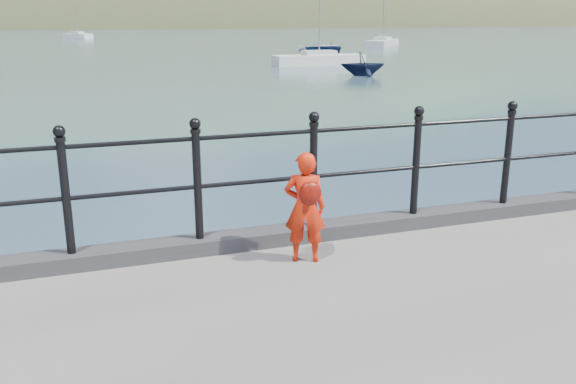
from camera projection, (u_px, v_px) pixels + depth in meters
name	position (u px, v px, depth m)	size (l,w,h in m)	color
ground	(256.00, 325.00, 6.67)	(600.00, 600.00, 0.00)	#2D4251
kerb	(258.00, 238.00, 6.23)	(60.00, 0.30, 0.15)	#28282B
railing	(257.00, 167.00, 6.02)	(18.11, 0.11, 1.20)	black
far_shore	(181.00, 83.00, 242.22)	(830.00, 200.00, 156.00)	#333A21
child	(305.00, 207.00, 5.71)	(0.46, 0.38, 1.07)	red
launch_blue	(325.00, 48.00, 54.16)	(3.57, 5.00, 1.04)	navy
launch_navy	(363.00, 64.00, 34.21)	(2.14, 2.48, 1.31)	black
sailboat_far	(382.00, 43.00, 67.42)	(6.49, 7.09, 10.64)	silver
sailboat_near	(319.00, 60.00, 41.38)	(6.26, 1.74, 8.60)	silver
sailboat_deep	(78.00, 36.00, 90.26)	(4.32, 5.22, 7.92)	white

